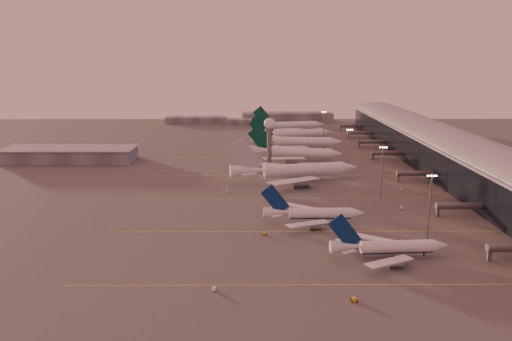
{
  "coord_description": "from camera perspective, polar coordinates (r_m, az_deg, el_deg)",
  "views": [
    {
      "loc": [
        -4.62,
        -168.73,
        65.35
      ],
      "look_at": [
        -3.14,
        71.82,
        9.41
      ],
      "focal_mm": 35.0,
      "sensor_mm": 36.0,
      "label": 1
    }
  ],
  "objects": [
    {
      "name": "greentail_d",
      "position": [
        437.18,
        3.84,
        5.0
      ],
      "size": [
        62.57,
        50.15,
        22.85
      ],
      "color": "white",
      "rests_on": "ground"
    },
    {
      "name": "mast_d",
      "position": [
        376.02,
        7.73,
        5.08
      ],
      "size": [
        3.6,
        0.56,
        25.0
      ],
      "color": "#585B60",
      "rests_on": "ground"
    },
    {
      "name": "greentail_c",
      "position": [
        389.61,
        4.23,
        4.01
      ],
      "size": [
        63.42,
        50.67,
        23.36
      ],
      "color": "white",
      "rests_on": "ground"
    },
    {
      "name": "gsv_tug_hangar",
      "position": [
        336.18,
        7.0,
        1.87
      ],
      "size": [
        3.35,
        2.02,
        0.96
      ],
      "color": "gold",
      "rests_on": "ground"
    },
    {
      "name": "mast_b",
      "position": [
        237.22,
        14.21,
        0.12
      ],
      "size": [
        3.6,
        0.56,
        25.0
      ],
      "color": "#585B60",
      "rests_on": "ground"
    },
    {
      "name": "greentail_a",
      "position": [
        316.56,
        4.49,
        1.84
      ],
      "size": [
        59.08,
        47.3,
        21.63
      ],
      "color": "white",
      "rests_on": "ground"
    },
    {
      "name": "radar_tower",
      "position": [
        292.28,
        1.54,
        4.35
      ],
      "size": [
        6.4,
        6.4,
        31.1
      ],
      "color": "#585B60",
      "rests_on": "ground"
    },
    {
      "name": "narrowbody_near",
      "position": [
        171.3,
        14.94,
        -8.65
      ],
      "size": [
        40.28,
        32.1,
        15.73
      ],
      "color": "white",
      "rests_on": "ground"
    },
    {
      "name": "distant_horizon",
      "position": [
        497.73,
        0.49,
        6.0
      ],
      "size": [
        165.0,
        37.5,
        9.0
      ],
      "color": "slate",
      "rests_on": "ground"
    },
    {
      "name": "narrowbody_mid",
      "position": [
        200.13,
        6.55,
        -5.08
      ],
      "size": [
        41.02,
        32.77,
        16.03
      ],
      "color": "white",
      "rests_on": "ground"
    },
    {
      "name": "mast_a",
      "position": [
        187.22,
        19.24,
        -3.66
      ],
      "size": [
        3.6,
        0.56,
        25.0
      ],
      "color": "#585B60",
      "rests_on": "ground"
    },
    {
      "name": "gsv_truck_c",
      "position": [
        243.74,
        -3.19,
        -2.25
      ],
      "size": [
        4.4,
        4.56,
        1.88
      ],
      "color": "silver",
      "rests_on": "ground"
    },
    {
      "name": "hangar",
      "position": [
        335.19,
        -20.49,
        1.76
      ],
      "size": [
        82.0,
        27.0,
        8.5
      ],
      "color": "slate",
      "rests_on": "ground"
    },
    {
      "name": "gsv_catering_a",
      "position": [
        185.9,
        17.66,
        -7.55
      ],
      "size": [
        4.5,
        2.42,
        3.55
      ],
      "color": "silver",
      "rests_on": "ground"
    },
    {
      "name": "gsv_catering_b",
      "position": [
        256.91,
        16.29,
        -1.78
      ],
      "size": [
        4.46,
        2.43,
        3.5
      ],
      "color": "silver",
      "rests_on": "ground"
    },
    {
      "name": "gsv_tug_far",
      "position": [
        283.96,
        4.01,
        -0.14
      ],
      "size": [
        2.39,
        3.57,
        0.96
      ],
      "color": "silver",
      "rests_on": "ground"
    },
    {
      "name": "gsv_tug_mid",
      "position": [
        186.37,
        0.94,
        -7.28
      ],
      "size": [
        3.63,
        3.76,
        0.94
      ],
      "color": "gold",
      "rests_on": "ground"
    },
    {
      "name": "gsv_truck_a",
      "position": [
        145.61,
        -4.63,
        -13.12
      ],
      "size": [
        5.85,
        3.48,
        2.23
      ],
      "color": "silver",
      "rests_on": "ground"
    },
    {
      "name": "gsv_tug_near",
      "position": [
        142.15,
        11.14,
        -14.29
      ],
      "size": [
        2.37,
        3.87,
        1.09
      ],
      "color": "gold",
      "rests_on": "ground"
    },
    {
      "name": "mast_c",
      "position": [
        288.68,
        10.57,
        2.57
      ],
      "size": [
        3.6,
        0.56,
        25.0
      ],
      "color": "#585B60",
      "rests_on": "ground"
    },
    {
      "name": "greentail_b",
      "position": [
        353.17,
        4.61,
        3.08
      ],
      "size": [
        65.32,
        52.55,
        23.73
      ],
      "color": "white",
      "rests_on": "ground"
    },
    {
      "name": "terminal",
      "position": [
        305.62,
        21.27,
        1.86
      ],
      "size": [
        57.0,
        362.0,
        23.04
      ],
      "color": "black",
      "rests_on": "ground"
    },
    {
      "name": "ground",
      "position": [
        181.0,
        1.15,
        -8.08
      ],
      "size": [
        700.0,
        700.0,
        0.0
      ],
      "primitive_type": "plane",
      "color": "#4F4D4D",
      "rests_on": "ground"
    },
    {
      "name": "taxiway_markings",
      "position": [
        236.58,
        8.09,
        -3.08
      ],
      "size": [
        180.0,
        185.25,
        0.02
      ],
      "color": "#E4D850",
      "rests_on": "ground"
    },
    {
      "name": "gsv_truck_b",
      "position": [
        225.39,
        16.43,
        -3.98
      ],
      "size": [
        6.53,
        3.4,
        2.51
      ],
      "color": "silver",
      "rests_on": "ground"
    },
    {
      "name": "widebody_white",
      "position": [
        264.51,
        4.5,
        -0.3
      ],
      "size": [
        69.42,
        55.12,
        24.64
      ],
      "color": "white",
      "rests_on": "ground"
    }
  ]
}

